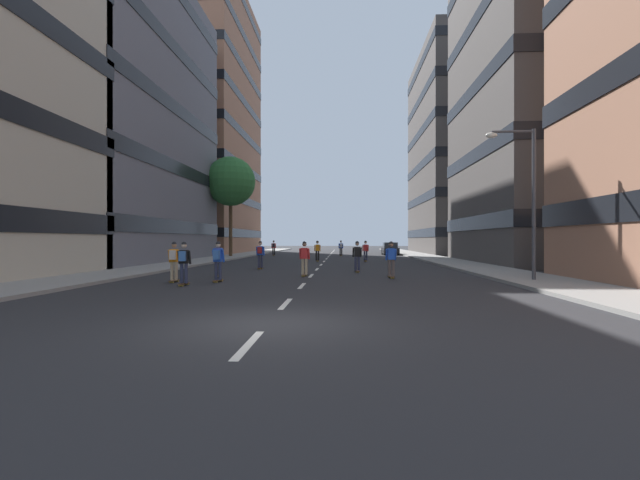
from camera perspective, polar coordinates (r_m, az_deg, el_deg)
ground_plane at (r=40.35m, az=0.68°, el=-2.59°), size 182.91×182.91×0.00m
sidewalk_left at (r=45.69m, az=-12.04°, el=-2.20°), size 3.47×83.83×0.14m
sidewalk_right at (r=44.93m, az=14.05°, el=-2.24°), size 3.47×83.83×0.14m
lane_markings at (r=42.86m, az=0.82°, el=-2.43°), size 0.16×72.20×0.01m
building_left_mid at (r=42.86m, az=-27.11°, el=13.97°), size 14.66×22.29×24.17m
building_left_far at (r=66.57m, az=-15.83°, el=14.19°), size 14.66×22.52×36.08m
building_right_mid at (r=41.62m, az=29.10°, el=16.02°), size 14.66×17.20×26.45m
building_right_far at (r=64.63m, az=19.12°, el=10.56°), size 14.66×21.49×27.12m
parked_car_near at (r=54.59m, az=8.98°, el=-1.17°), size 1.82×4.40×1.52m
street_tree_near at (r=48.05m, az=-11.39°, el=7.35°), size 5.17×5.17×10.44m
streetlamp_right at (r=21.25m, az=24.82°, el=6.20°), size 2.13×0.30×6.50m
skater_0 at (r=22.54m, az=-2.02°, el=-2.18°), size 0.55×0.91×1.78m
skater_1 at (r=38.07m, az=5.86°, el=-1.27°), size 0.54×0.91×1.78m
skater_2 at (r=50.15m, az=2.70°, el=-0.92°), size 0.55×0.92×1.78m
skater_3 at (r=21.73m, az=9.11°, el=-2.26°), size 0.55×0.91×1.78m
skater_4 at (r=19.95m, az=-12.97°, el=-2.38°), size 0.55×0.91×1.78m
skater_5 at (r=18.76m, az=-17.08°, el=-2.53°), size 0.53×0.90×1.78m
skater_6 at (r=23.06m, az=-12.94°, el=-2.05°), size 0.54×0.91×1.78m
skater_7 at (r=25.42m, az=4.79°, el=-1.93°), size 0.55×0.91×1.78m
skater_8 at (r=20.35m, az=-18.24°, el=-2.33°), size 0.54×0.91×1.78m
skater_9 at (r=37.91m, az=-0.33°, el=-1.27°), size 0.55×0.91×1.78m
skater_10 at (r=28.20m, az=-7.68°, el=-1.67°), size 0.53×0.90×1.78m
skater_11 at (r=51.95m, az=-5.96°, el=-0.88°), size 0.55×0.92×1.78m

